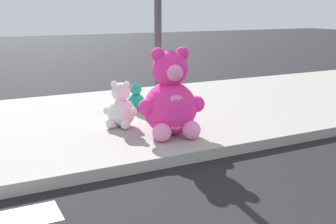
% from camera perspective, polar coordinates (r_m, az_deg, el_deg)
% --- Properties ---
extents(sidewalk, '(28.00, 4.40, 0.15)m').
position_cam_1_polar(sidewalk, '(7.00, -11.58, -1.63)').
color(sidewalk, '#9E9B93').
rests_on(sidewalk, ground_plane).
extents(sign_pole, '(0.56, 0.11, 3.20)m').
position_cam_1_polar(sign_pole, '(6.34, -1.39, 13.30)').
color(sign_pole, '#4C4C51').
rests_on(sign_pole, sidewalk).
extents(plush_pink_large, '(0.96, 0.88, 1.25)m').
position_cam_1_polar(plush_pink_large, '(5.91, 0.39, 1.56)').
color(plush_pink_large, '#F22D93').
rests_on(plush_pink_large, sidewalk).
extents(plush_teal, '(0.36, 0.35, 0.50)m').
position_cam_1_polar(plush_teal, '(7.45, -4.49, 1.74)').
color(plush_teal, teal).
rests_on(plush_teal, sidewalk).
extents(plush_white, '(0.50, 0.51, 0.71)m').
position_cam_1_polar(plush_white, '(6.42, -6.48, 0.47)').
color(plush_white, white).
rests_on(plush_white, sidewalk).
extents(plush_yellow, '(0.50, 0.52, 0.72)m').
position_cam_1_polar(plush_yellow, '(7.15, -0.57, 2.01)').
color(plush_yellow, yellow).
rests_on(plush_yellow, sidewalk).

